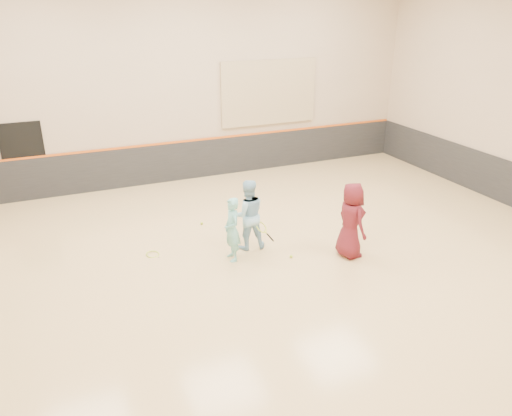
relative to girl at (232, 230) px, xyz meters
name	(u,v)px	position (x,y,z in m)	size (l,w,h in m)	color
room	(265,230)	(0.54, -0.50, 0.11)	(15.04, 12.04, 6.22)	tan
wainscot_back	(186,161)	(0.54, 5.47, -0.10)	(14.90, 0.04, 1.20)	#232326
accent_stripe	(185,141)	(0.54, 5.46, 0.52)	(14.90, 0.03, 0.06)	#D85914
acoustic_panel	(269,92)	(3.34, 5.45, 1.80)	(3.20, 0.08, 2.00)	tan
doorway	(25,162)	(-3.96, 5.48, 0.40)	(1.10, 0.05, 2.20)	black
girl	(232,230)	(0.00, 0.00, 0.00)	(0.51, 0.34, 1.41)	#71C4C2
instructor	(248,215)	(0.52, 0.39, 0.10)	(0.78, 0.61, 1.61)	#96CAE9
young_man	(351,220)	(2.40, -0.84, 0.13)	(0.82, 0.53, 1.68)	#59151D
held_racket	(261,227)	(0.75, 0.18, -0.15)	(0.52, 0.52, 0.50)	#CBDE30
spare_racket	(153,253)	(-1.56, 0.87, -0.65)	(0.64, 0.64, 0.12)	#B2D52E
ball_under_racket	(291,256)	(1.19, -0.45, -0.67)	(0.07, 0.07, 0.07)	#C1DF33
ball_in_hand	(363,212)	(2.59, -0.99, 0.36)	(0.07, 0.07, 0.07)	#D8EC36
ball_beside_spare	(202,223)	(-0.07, 1.98, -0.67)	(0.07, 0.07, 0.07)	#B5CE30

